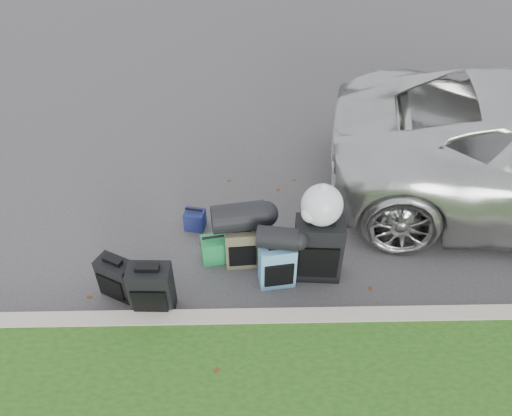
{
  "coord_description": "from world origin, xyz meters",
  "views": [
    {
      "loc": [
        -0.18,
        -4.1,
        4.28
      ],
      "look_at": [
        -0.1,
        0.2,
        0.55
      ],
      "focal_mm": 35.0,
      "sensor_mm": 36.0,
      "label": 1
    }
  ],
  "objects_px": {
    "suitcase_olive": "(242,246)",
    "suitcase_teal": "(277,265)",
    "tote_green": "(214,249)",
    "tote_navy": "(195,220)",
    "suitcase_large_black_right": "(318,249)",
    "suitcase_small_black": "(117,278)",
    "suitcase_large_black_left": "(152,290)"
  },
  "relations": [
    {
      "from": "suitcase_olive",
      "to": "suitcase_teal",
      "type": "height_order",
      "value": "suitcase_teal"
    },
    {
      "from": "tote_green",
      "to": "tote_navy",
      "type": "height_order",
      "value": "tote_green"
    },
    {
      "from": "suitcase_large_black_right",
      "to": "suitcase_small_black",
      "type": "bearing_deg",
      "value": -169.76
    },
    {
      "from": "suitcase_teal",
      "to": "suitcase_large_black_right",
      "type": "bearing_deg",
      "value": 7.54
    },
    {
      "from": "tote_navy",
      "to": "suitcase_small_black",
      "type": "bearing_deg",
      "value": -114.45
    },
    {
      "from": "suitcase_olive",
      "to": "tote_green",
      "type": "distance_m",
      "value": 0.34
    },
    {
      "from": "suitcase_olive",
      "to": "suitcase_large_black_right",
      "type": "xyz_separation_m",
      "value": [
        0.83,
        -0.18,
        0.13
      ]
    },
    {
      "from": "suitcase_large_black_left",
      "to": "suitcase_olive",
      "type": "distance_m",
      "value": 1.13
    },
    {
      "from": "suitcase_large_black_right",
      "to": "tote_navy",
      "type": "bearing_deg",
      "value": 154.81
    },
    {
      "from": "suitcase_small_black",
      "to": "suitcase_teal",
      "type": "bearing_deg",
      "value": 31.52
    },
    {
      "from": "suitcase_small_black",
      "to": "tote_navy",
      "type": "distance_m",
      "value": 1.27
    },
    {
      "from": "suitcase_small_black",
      "to": "tote_green",
      "type": "height_order",
      "value": "suitcase_small_black"
    },
    {
      "from": "suitcase_teal",
      "to": "suitcase_large_black_left",
      "type": "bearing_deg",
      "value": -172.71
    },
    {
      "from": "suitcase_teal",
      "to": "tote_navy",
      "type": "xyz_separation_m",
      "value": [
        -0.97,
        0.91,
        -0.15
      ]
    },
    {
      "from": "suitcase_large_black_right",
      "to": "tote_navy",
      "type": "xyz_separation_m",
      "value": [
        -1.42,
        0.78,
        -0.26
      ]
    },
    {
      "from": "suitcase_olive",
      "to": "suitcase_teal",
      "type": "bearing_deg",
      "value": -42.94
    },
    {
      "from": "suitcase_olive",
      "to": "suitcase_large_black_right",
      "type": "relative_size",
      "value": 0.66
    },
    {
      "from": "suitcase_small_black",
      "to": "tote_green",
      "type": "bearing_deg",
      "value": 53.2
    },
    {
      "from": "suitcase_large_black_left",
      "to": "suitcase_teal",
      "type": "distance_m",
      "value": 1.35
    },
    {
      "from": "suitcase_large_black_left",
      "to": "suitcase_large_black_right",
      "type": "bearing_deg",
      "value": 17.17
    },
    {
      "from": "tote_green",
      "to": "suitcase_teal",
      "type": "bearing_deg",
      "value": -37.16
    },
    {
      "from": "suitcase_teal",
      "to": "tote_green",
      "type": "xyz_separation_m",
      "value": [
        -0.71,
        0.36,
        -0.12
      ]
    },
    {
      "from": "suitcase_large_black_left",
      "to": "tote_navy",
      "type": "distance_m",
      "value": 1.31
    },
    {
      "from": "suitcase_olive",
      "to": "tote_green",
      "type": "height_order",
      "value": "suitcase_olive"
    },
    {
      "from": "suitcase_small_black",
      "to": "suitcase_large_black_right",
      "type": "bearing_deg",
      "value": 33.93
    },
    {
      "from": "suitcase_olive",
      "to": "suitcase_large_black_right",
      "type": "bearing_deg",
      "value": -16.49
    },
    {
      "from": "suitcase_large_black_right",
      "to": "tote_green",
      "type": "height_order",
      "value": "suitcase_large_black_right"
    },
    {
      "from": "suitcase_large_black_left",
      "to": "suitcase_large_black_right",
      "type": "relative_size",
      "value": 0.8
    },
    {
      "from": "suitcase_olive",
      "to": "suitcase_large_black_right",
      "type": "height_order",
      "value": "suitcase_large_black_right"
    },
    {
      "from": "suitcase_large_black_left",
      "to": "tote_navy",
      "type": "bearing_deg",
      "value": 77.06
    },
    {
      "from": "tote_navy",
      "to": "suitcase_olive",
      "type": "bearing_deg",
      "value": -34.22
    },
    {
      "from": "suitcase_olive",
      "to": "tote_green",
      "type": "bearing_deg",
      "value": 166.89
    }
  ]
}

